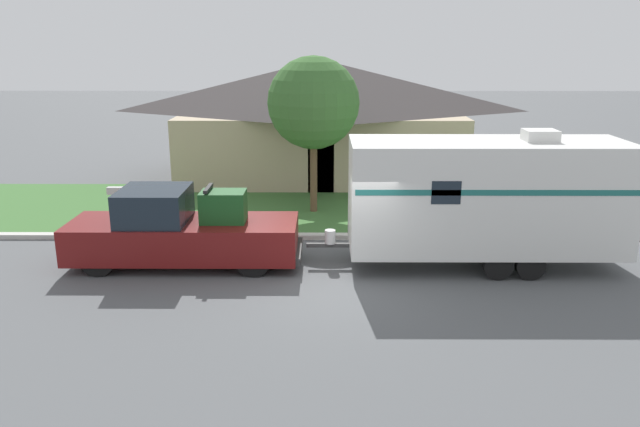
% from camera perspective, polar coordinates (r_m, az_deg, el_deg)
% --- Properties ---
extents(ground_plane, '(120.00, 120.00, 0.00)m').
position_cam_1_polar(ground_plane, '(15.11, 2.27, -6.67)').
color(ground_plane, '#515456').
extents(curb_strip, '(80.00, 0.30, 0.14)m').
position_cam_1_polar(curb_strip, '(18.62, 1.89, -2.10)').
color(curb_strip, beige).
rests_on(curb_strip, ground_plane).
extents(lawn_strip, '(80.00, 7.00, 0.03)m').
position_cam_1_polar(lawn_strip, '(22.13, 1.64, 0.63)').
color(lawn_strip, '#3D6B33').
rests_on(lawn_strip, ground_plane).
extents(house_across_street, '(12.46, 6.93, 4.94)m').
position_cam_1_polar(house_across_street, '(26.84, 0.12, 8.82)').
color(house_across_street, tan).
rests_on(house_across_street, ground_plane).
extents(pickup_truck, '(6.03, 1.99, 2.11)m').
position_cam_1_polar(pickup_truck, '(16.65, -12.58, -1.64)').
color(pickup_truck, black).
rests_on(pickup_truck, ground_plane).
extents(travel_trailer, '(8.07, 2.34, 3.57)m').
position_cam_1_polar(travel_trailer, '(16.50, 14.93, 1.58)').
color(travel_trailer, black).
rests_on(travel_trailer, ground_plane).
extents(mailbox, '(0.48, 0.20, 1.35)m').
position_cam_1_polar(mailbox, '(20.32, -18.17, 1.45)').
color(mailbox, brown).
rests_on(mailbox, ground_plane).
extents(tree_in_yard, '(3.05, 3.05, 5.25)m').
position_cam_1_polar(tree_in_yard, '(20.85, -0.61, 10.06)').
color(tree_in_yard, brown).
rests_on(tree_in_yard, ground_plane).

